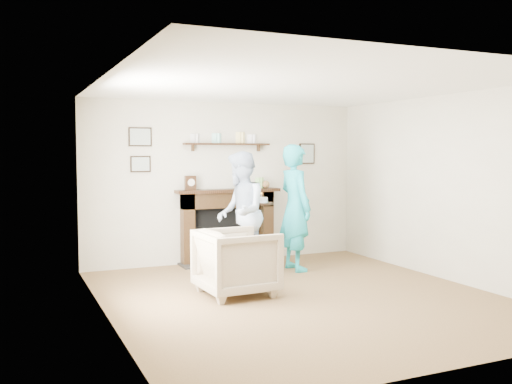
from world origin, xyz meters
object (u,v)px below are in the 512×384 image
man (241,274)px  pedestal_table (261,222)px  woman (295,270)px  armchair (237,294)px

man → pedestal_table: 0.84m
woman → pedestal_table: pedestal_table is taller
pedestal_table → man: bearing=-153.8°
armchair → pedestal_table: 1.70m
armchair → man: man is taller
woman → man: bearing=84.6°
armchair → woman: bearing=-55.5°
man → pedestal_table: pedestal_table is taller
man → armchair: bearing=-4.7°
armchair → man: (0.49, 1.06, 0.00)m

